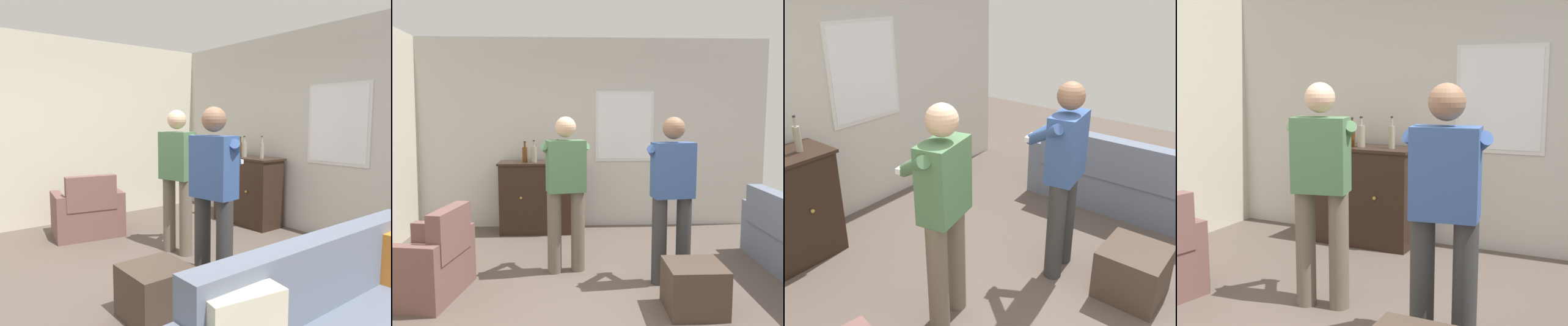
# 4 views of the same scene
# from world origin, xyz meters

# --- Properties ---
(ground) EXTENTS (10.40, 10.40, 0.00)m
(ground) POSITION_xyz_m (0.00, 0.00, 0.00)
(ground) COLOR brown
(wall_back_with_window) EXTENTS (5.20, 0.15, 2.80)m
(wall_back_with_window) POSITION_xyz_m (0.01, 2.66, 1.40)
(wall_back_with_window) COLOR beige
(wall_back_with_window) RESTS_ON ground
(couch) EXTENTS (0.57, 2.43, 0.86)m
(couch) POSITION_xyz_m (2.01, 0.17, 0.33)
(couch) COLOR slate
(couch) RESTS_ON ground
(bottle_wine_green) EXTENTS (0.06, 0.06, 0.32)m
(bottle_wine_green) POSITION_xyz_m (-0.55, 2.28, 1.14)
(bottle_wine_green) COLOR gray
(bottle_wine_green) RESTS_ON sideboard_cabinet
(ottoman) EXTENTS (0.49, 0.49, 0.42)m
(ottoman) POSITION_xyz_m (0.69, -0.30, 0.21)
(ottoman) COLOR #47382D
(ottoman) RESTS_ON ground
(person_standing_left) EXTENTS (0.54, 0.51, 1.68)m
(person_standing_left) POSITION_xyz_m (-0.42, 0.71, 0.94)
(person_standing_left) COLOR #6B6051
(person_standing_left) RESTS_ON ground
(person_standing_right) EXTENTS (0.55, 0.50, 1.68)m
(person_standing_right) POSITION_xyz_m (0.64, 0.35, 0.94)
(person_standing_right) COLOR #383838
(person_standing_right) RESTS_ON ground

